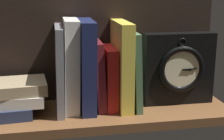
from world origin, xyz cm
name	(u,v)px	position (x,y,z in cm)	size (l,w,h in cm)	color
ground_plane	(99,113)	(0.00, 0.00, -1.25)	(74.83, 23.34, 2.50)	brown
back_panel	(94,45)	(0.00, 11.07, 16.65)	(74.83, 1.20, 33.29)	black
book_gray_chess	(59,69)	(-10.79, 2.06, 11.85)	(1.97, 16.68, 23.69)	gray
book_white_catcher	(71,65)	(-7.52, 2.06, 12.73)	(3.95, 13.39, 25.47)	silver
book_navy_bierce	(86,65)	(-3.27, 2.06, 12.58)	(3.95, 16.43, 25.16)	#192147
book_maroon_dawkins	(99,75)	(0.18, 2.06, 9.71)	(2.35, 12.69, 19.41)	maroon
book_red_requiem	(109,77)	(3.19, 2.06, 8.76)	(3.08, 13.19, 17.52)	red
book_yellow_seinlanguage	(122,65)	(6.85, 2.06, 12.29)	(3.64, 16.82, 24.58)	gold
book_green_romantic	(132,69)	(9.86, 2.06, 10.96)	(1.78, 16.46, 21.93)	#476B44
framed_clock	(179,69)	(23.76, 1.27, 10.59)	(21.02, 5.87, 21.02)	black
book_stack_side	(11,97)	(-23.98, 0.83, 4.93)	(18.46, 14.31, 9.21)	#232D4C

